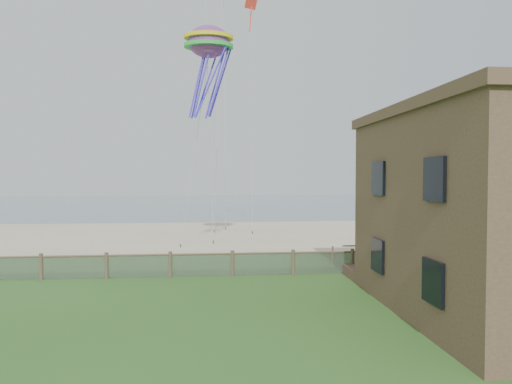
# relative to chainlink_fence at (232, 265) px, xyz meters

# --- Properties ---
(ground) EXTENTS (160.00, 160.00, 0.00)m
(ground) POSITION_rel_chainlink_fence_xyz_m (0.00, -6.00, -0.55)
(ground) COLOR #30571E
(ground) RESTS_ON ground
(sand_beach) EXTENTS (72.00, 20.00, 0.02)m
(sand_beach) POSITION_rel_chainlink_fence_xyz_m (0.00, 16.00, -0.55)
(sand_beach) COLOR tan
(sand_beach) RESTS_ON ground
(ocean) EXTENTS (160.00, 68.00, 0.02)m
(ocean) POSITION_rel_chainlink_fence_xyz_m (0.00, 60.00, -0.55)
(ocean) COLOR slate
(ocean) RESTS_ON ground
(chainlink_fence) EXTENTS (36.20, 0.20, 1.25)m
(chainlink_fence) POSITION_rel_chainlink_fence_xyz_m (0.00, 0.00, 0.00)
(chainlink_fence) COLOR brown
(chainlink_fence) RESTS_ON ground
(motel_deck) EXTENTS (15.00, 2.00, 0.50)m
(motel_deck) POSITION_rel_chainlink_fence_xyz_m (13.00, -1.00, -0.30)
(motel_deck) COLOR brown
(motel_deck) RESTS_ON ground
(picnic_table) EXTENTS (2.29, 2.00, 0.81)m
(picnic_table) POSITION_rel_chainlink_fence_xyz_m (7.51, -4.17, -0.14)
(picnic_table) COLOR brown
(picnic_table) RESTS_ON ground
(octopus_kite) EXTENTS (3.39, 2.69, 6.23)m
(octopus_kite) POSITION_rel_chainlink_fence_xyz_m (-1.18, 6.30, 10.99)
(octopus_kite) COLOR red
(kite_red) EXTENTS (1.73, 1.94, 2.37)m
(kite_red) POSITION_rel_chainlink_fence_xyz_m (1.94, 12.09, 16.79)
(kite_red) COLOR red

